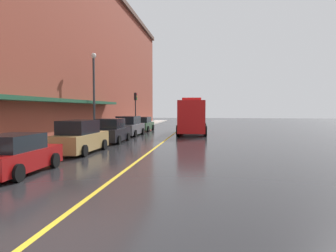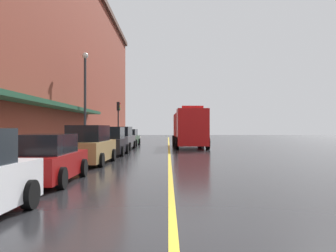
% 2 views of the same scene
% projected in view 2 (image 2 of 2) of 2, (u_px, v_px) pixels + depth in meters
% --- Properties ---
extents(ground_plane, '(112.00, 112.00, 0.00)m').
position_uv_depth(ground_plane, '(169.00, 148.00, 30.78)').
color(ground_plane, '#232326').
extents(sidewalk_left, '(2.40, 70.00, 0.15)m').
position_uv_depth(sidewalk_left, '(97.00, 147.00, 30.79)').
color(sidewalk_left, '#ADA8A0').
rests_on(sidewalk_left, ground).
extents(lane_center_stripe, '(0.16, 70.00, 0.01)m').
position_uv_depth(lane_center_stripe, '(169.00, 148.00, 30.78)').
color(lane_center_stripe, gold).
rests_on(lane_center_stripe, ground).
extents(brick_building_left, '(12.55, 64.00, 16.34)m').
position_uv_depth(brick_building_left, '(11.00, 50.00, 29.83)').
color(brick_building_left, brown).
rests_on(brick_building_left, ground).
extents(parked_car_1, '(2.00, 4.32, 1.56)m').
position_uv_depth(parked_car_1, '(46.00, 160.00, 11.63)').
color(parked_car_1, maroon).
rests_on(parked_car_1, ground).
extents(parked_car_2, '(2.06, 4.81, 1.88)m').
position_uv_depth(parked_car_2, '(90.00, 146.00, 17.57)').
color(parked_car_2, '#A5844C').
rests_on(parked_car_2, ground).
extents(parked_car_3, '(2.14, 4.16, 1.80)m').
position_uv_depth(parked_car_3, '(110.00, 142.00, 23.28)').
color(parked_car_3, black).
rests_on(parked_car_3, ground).
extents(parked_car_4, '(2.25, 4.74, 1.84)m').
position_uv_depth(parked_car_4, '(121.00, 139.00, 29.29)').
color(parked_car_4, '#595B60').
rests_on(parked_car_4, ground).
extents(parked_car_5, '(2.12, 4.64, 1.62)m').
position_uv_depth(parked_car_5, '(129.00, 138.00, 35.69)').
color(parked_car_5, '#2D5133').
rests_on(parked_car_5, ground).
extents(fire_truck, '(2.98, 8.75, 3.54)m').
position_uv_depth(fire_truck, '(190.00, 129.00, 32.40)').
color(fire_truck, red).
rests_on(fire_truck, ground).
extents(parking_meter_0, '(0.14, 0.18, 1.33)m').
position_uv_depth(parking_meter_0, '(111.00, 135.00, 33.34)').
color(parking_meter_0, '#4C4C51').
rests_on(parking_meter_0, sidewalk_left).
extents(parking_meter_1, '(0.14, 0.18, 1.33)m').
position_uv_depth(parking_meter_1, '(104.00, 136.00, 29.47)').
color(parking_meter_1, '#4C4C51').
rests_on(parking_meter_1, sidewalk_left).
extents(parking_meter_2, '(0.14, 0.18, 1.33)m').
position_uv_depth(parking_meter_2, '(69.00, 141.00, 19.11)').
color(parking_meter_2, '#4C4C51').
rests_on(parking_meter_2, sidewalk_left).
extents(street_lamp_left, '(0.44, 0.44, 6.94)m').
position_uv_depth(street_lamp_left, '(85.00, 90.00, 25.49)').
color(street_lamp_left, '#33383D').
rests_on(street_lamp_left, sidewalk_left).
extents(traffic_light_near, '(0.38, 0.36, 4.30)m').
position_uv_depth(traffic_light_near, '(119.00, 114.00, 37.78)').
color(traffic_light_near, '#232326').
rests_on(traffic_light_near, sidewalk_left).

